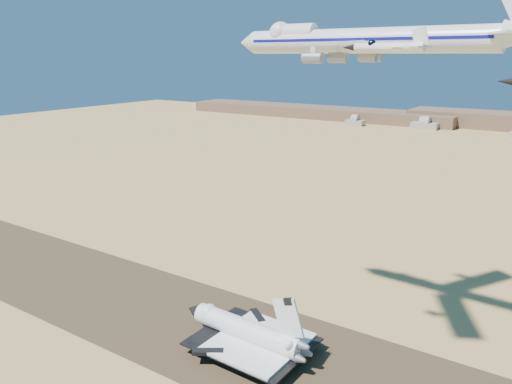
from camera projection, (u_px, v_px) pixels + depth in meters
The scene contains 10 objects.
ground at pixel (196, 326), 159.47m from camera, with size 1200.00×1200.00×0.00m, color tan.
runway at pixel (196, 326), 159.46m from camera, with size 600.00×50.00×0.06m, color #473523.
hangars at pixel (420, 125), 577.63m from camera, with size 200.50×29.50×30.00m.
shuttle at pixel (246, 332), 145.03m from camera, with size 43.23×27.27×21.31m.
carrier_747 at pixel (353, 41), 130.25m from camera, with size 80.96×62.79×20.19m.
crew_a at pixel (262, 368), 136.30m from camera, with size 0.65×0.43×1.78m, color orange.
crew_b at pixel (248, 371), 134.96m from camera, with size 0.90×0.52×1.85m, color orange.
crew_c at pixel (264, 371), 135.20m from camera, with size 1.07×0.55×1.83m, color orange.
chase_jet_a at pixel (387, 47), 75.80m from camera, with size 14.38×8.01×3.60m.
chase_jet_c at pixel (473, 44), 156.13m from camera, with size 13.99×7.70×3.49m.
Camera 1 is at (94.09, -108.53, 83.64)m, focal length 35.00 mm.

